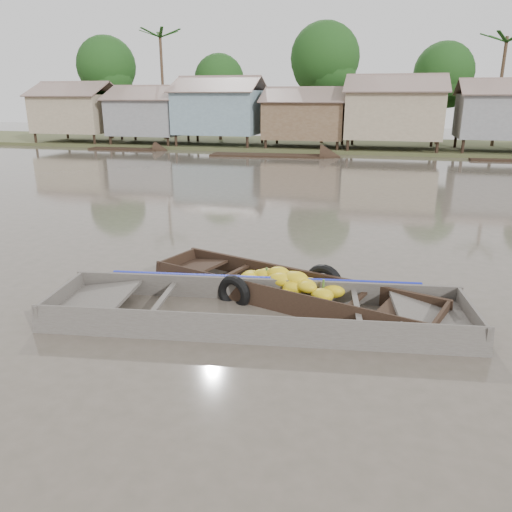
# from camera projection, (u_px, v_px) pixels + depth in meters

# --- Properties ---
(ground) EXTENTS (120.00, 120.00, 0.00)m
(ground) POSITION_uv_depth(u_px,v_px,m) (260.00, 306.00, 9.70)
(ground) COLOR #4C463A
(ground) RESTS_ON ground
(riverbank) EXTENTS (120.00, 12.47, 10.22)m
(riverbank) POSITION_uv_depth(u_px,v_px,m) (401.00, 107.00, 37.43)
(riverbank) COLOR #384723
(riverbank) RESTS_ON ground
(banana_boat) EXTENTS (6.13, 3.24, 0.87)m
(banana_boat) POSITION_uv_depth(u_px,v_px,m) (285.00, 289.00, 10.03)
(banana_boat) COLOR black
(banana_boat) RESTS_ON ground
(viewer_boat) EXTENTS (7.79, 2.99, 0.61)m
(viewer_boat) POSITION_uv_depth(u_px,v_px,m) (258.00, 316.00, 9.09)
(viewer_boat) COLOR #46403B
(viewer_boat) RESTS_ON ground
(distant_boats) EXTENTS (47.89, 15.87, 0.35)m
(distant_boats) POSITION_uv_depth(u_px,v_px,m) (372.00, 165.00, 29.68)
(distant_boats) COLOR black
(distant_boats) RESTS_ON ground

